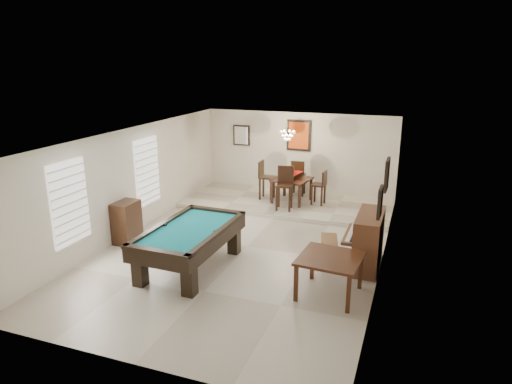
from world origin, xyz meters
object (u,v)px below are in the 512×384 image
Objects in this scene: dining_table at (292,188)px; dining_chair_north at (298,177)px; piano_bench at (329,250)px; dining_chair_south at (284,189)px; pool_table at (190,249)px; chandelier at (288,132)px; square_table at (329,276)px; upright_piano at (362,240)px; flower_vase at (292,171)px; dining_chair_east at (318,187)px; dining_chair_west at (267,180)px; apothecary_chest at (127,222)px.

dining_chair_north reaches higher than dining_table.
dining_chair_south is at bearing 124.00° from piano_bench.
pool_table is 2.96× the size of piano_bench.
piano_bench is 4.31m from chandelier.
piano_bench is (-0.28, 1.44, -0.13)m from square_table.
upright_piano is 3.61m from dining_chair_south.
square_table is at bearing -66.90° from flower_vase.
dining_chair_north is (-0.00, 1.54, -0.06)m from dining_chair_south.
flower_vase is at bearing 125.85° from upright_piano.
square_table is 0.79× the size of upright_piano.
dining_chair_south is at bearing -39.65° from dining_chair_east.
dining_chair_east is (0.79, 0.02, -0.44)m from flower_vase.
dining_chair_west is (-0.77, 0.02, -0.37)m from flower_vase.
upright_piano reaches higher than pool_table.
apothecary_chest is at bearing 55.07° from dining_chair_north.
pool_table is 2.12× the size of dining_chair_south.
pool_table is 4.78m from dining_chair_west.
dining_table is 0.91× the size of dining_chair_north.
pool_table is at bearing -99.86° from dining_table.
dining_table is 0.53m from flower_vase.
dining_chair_north is 1.82× the size of chandelier.
square_table is 6.02m from dining_chair_north.
dining_chair_north is at bearing 89.96° from flower_vase.
pool_table is at bearing -108.97° from dining_chair_south.
dining_chair_south is at bearing 48.17° from apothecary_chest.
flower_vase is 0.19× the size of dining_chair_south.
square_table is 5.35m from flower_vase.
piano_bench is 4.34m from dining_chair_west.
dining_chair_east is at bearing -91.21° from dining_chair_west.
piano_bench is at bearing -177.58° from upright_piano.
dining_chair_west is (-0.77, 0.02, 0.16)m from dining_table.
apothecary_chest is at bearing -125.73° from flower_vase.
flower_vase is 0.85m from dining_chair_south.
dining_chair_east is 1.67× the size of chandelier.
dining_table is 0.82× the size of dining_chair_south.
dining_chair_north is at bearing 120.59° from upright_piano.
dining_table is 0.80m from dining_chair_east.
piano_bench is (2.62, 1.30, -0.19)m from pool_table.
dining_chair_north is (0.00, 0.76, 0.14)m from dining_table.
square_table is 5.31m from dining_table.
square_table is 5.68m from dining_chair_west.
upright_piano is at bearing 6.35° from apothecary_chest.
upright_piano is 5.39m from apothecary_chest.
dining_table is (0.83, 4.75, 0.10)m from pool_table.
dining_chair_east is (3.68, 4.03, 0.13)m from apothecary_chest.
dining_chair_west is 1.64m from chandelier.
dining_chair_south reaches higher than upright_piano.
chandelier reaches higher than pool_table.
dining_chair_east reaches higher than piano_bench.
square_table is 4.61m from dining_chair_south.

